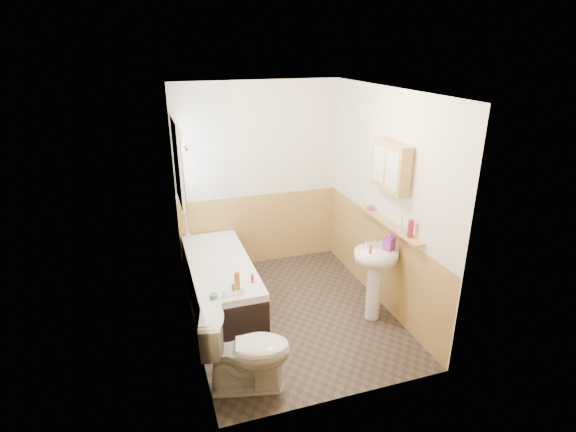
# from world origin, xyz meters

# --- Properties ---
(floor) EXTENTS (2.80, 2.80, 0.00)m
(floor) POSITION_xyz_m (0.00, 0.00, 0.00)
(floor) COLOR #2C241F
(floor) RESTS_ON ground
(ceiling) EXTENTS (2.80, 2.80, 0.00)m
(ceiling) POSITION_xyz_m (0.00, 0.00, 2.50)
(ceiling) COLOR white
(ceiling) RESTS_ON ground
(wall_back) EXTENTS (2.20, 0.02, 2.50)m
(wall_back) POSITION_xyz_m (0.00, 1.41, 1.25)
(wall_back) COLOR beige
(wall_back) RESTS_ON ground
(wall_front) EXTENTS (2.20, 0.02, 2.50)m
(wall_front) POSITION_xyz_m (0.00, -1.41, 1.25)
(wall_front) COLOR beige
(wall_front) RESTS_ON ground
(wall_left) EXTENTS (0.02, 2.80, 2.50)m
(wall_left) POSITION_xyz_m (-1.11, 0.00, 1.25)
(wall_left) COLOR beige
(wall_left) RESTS_ON ground
(wall_right) EXTENTS (0.02, 2.80, 2.50)m
(wall_right) POSITION_xyz_m (1.11, 0.00, 1.25)
(wall_right) COLOR beige
(wall_right) RESTS_ON ground
(wainscot_right) EXTENTS (0.01, 2.80, 1.00)m
(wainscot_right) POSITION_xyz_m (1.09, 0.00, 0.50)
(wainscot_right) COLOR tan
(wainscot_right) RESTS_ON wall_right
(wainscot_front) EXTENTS (2.20, 0.01, 1.00)m
(wainscot_front) POSITION_xyz_m (0.00, -1.39, 0.50)
(wainscot_front) COLOR tan
(wainscot_front) RESTS_ON wall_front
(wainscot_back) EXTENTS (2.20, 0.01, 1.00)m
(wainscot_back) POSITION_xyz_m (0.00, 1.39, 0.50)
(wainscot_back) COLOR tan
(wainscot_back) RESTS_ON wall_back
(tile_cladding_left) EXTENTS (0.01, 2.80, 2.50)m
(tile_cladding_left) POSITION_xyz_m (-1.09, 0.00, 1.25)
(tile_cladding_left) COLOR white
(tile_cladding_left) RESTS_ON wall_left
(tile_return_back) EXTENTS (0.75, 0.01, 1.50)m
(tile_return_back) POSITION_xyz_m (-0.73, 1.39, 1.75)
(tile_return_back) COLOR white
(tile_return_back) RESTS_ON wall_back
(window) EXTENTS (0.03, 0.79, 0.99)m
(window) POSITION_xyz_m (-1.06, 0.95, 1.65)
(window) COLOR white
(window) RESTS_ON wall_left
(bathtub) EXTENTS (0.70, 1.77, 0.69)m
(bathtub) POSITION_xyz_m (-0.73, 0.48, 0.29)
(bathtub) COLOR black
(bathtub) RESTS_ON floor
(shower_riser) EXTENTS (0.11, 0.08, 1.27)m
(shower_riser) POSITION_xyz_m (-1.04, 0.59, 1.57)
(shower_riser) COLOR silver
(shower_riser) RESTS_ON wall_left
(toilet) EXTENTS (0.87, 0.60, 0.77)m
(toilet) POSITION_xyz_m (-0.76, -1.00, 0.39)
(toilet) COLOR white
(toilet) RESTS_ON floor
(sink) EXTENTS (0.49, 0.40, 0.96)m
(sink) POSITION_xyz_m (0.84, -0.36, 0.60)
(sink) COLOR white
(sink) RESTS_ON floor
(pine_shelf) EXTENTS (0.10, 1.26, 0.03)m
(pine_shelf) POSITION_xyz_m (1.04, -0.21, 1.07)
(pine_shelf) COLOR tan
(pine_shelf) RESTS_ON wall_right
(medicine_cabinet) EXTENTS (0.14, 0.57, 0.51)m
(medicine_cabinet) POSITION_xyz_m (1.01, -0.22, 1.72)
(medicine_cabinet) COLOR tan
(medicine_cabinet) RESTS_ON wall_right
(foam_can) EXTENTS (0.08, 0.08, 0.19)m
(foam_can) POSITION_xyz_m (1.04, -0.64, 1.18)
(foam_can) COLOR maroon
(foam_can) RESTS_ON pine_shelf
(green_bottle) EXTENTS (0.06, 0.06, 0.23)m
(green_bottle) POSITION_xyz_m (1.04, -0.47, 1.20)
(green_bottle) COLOR silver
(green_bottle) RESTS_ON pine_shelf
(black_jar) EXTENTS (0.08, 0.08, 0.05)m
(black_jar) POSITION_xyz_m (1.04, 0.20, 1.11)
(black_jar) COLOR purple
(black_jar) RESTS_ON pine_shelf
(soap_bottle) EXTENTS (0.18, 0.24, 0.10)m
(soap_bottle) POSITION_xyz_m (0.96, -0.40, 0.90)
(soap_bottle) COLOR purple
(soap_bottle) RESTS_ON sink
(clear_bottle) EXTENTS (0.04, 0.04, 0.10)m
(clear_bottle) POSITION_xyz_m (0.72, -0.43, 0.89)
(clear_bottle) COLOR orange
(clear_bottle) RESTS_ON sink
(blue_gel) EXTENTS (0.06, 0.05, 0.20)m
(blue_gel) POSITION_xyz_m (-0.67, -0.21, 0.65)
(blue_gel) COLOR orange
(blue_gel) RESTS_ON bathtub
(cream_jar) EXTENTS (0.09, 0.09, 0.05)m
(cream_jar) POSITION_xyz_m (-0.93, -0.30, 0.57)
(cream_jar) COLOR #388447
(cream_jar) RESTS_ON bathtub
(orange_bottle) EXTENTS (0.04, 0.04, 0.10)m
(orange_bottle) POSITION_xyz_m (-0.48, -0.12, 0.60)
(orange_bottle) COLOR maroon
(orange_bottle) RESTS_ON bathtub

